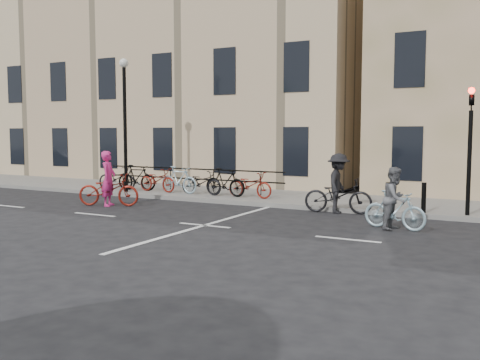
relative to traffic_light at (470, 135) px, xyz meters
The scene contains 10 objects.
ground 7.96m from the traffic_light, 145.01° to the right, with size 120.00×120.00×0.00m, color black.
sidewalk 10.60m from the traffic_light, behind, with size 46.00×4.00×0.15m, color slate.
building_west 17.70m from the traffic_light, 150.33° to the left, with size 20.00×10.00×10.00m, color #C8AE87.
traffic_light is the anchor object (origin of this frame).
lamp_post 12.74m from the traffic_light, behind, with size 0.36×0.36×5.28m.
bollard_east 2.21m from the traffic_light, behind, with size 0.14×0.14×0.90m, color black.
parked_bikes 10.73m from the traffic_light, behind, with size 8.30×1.23×1.05m.
cyclist_pink 11.63m from the traffic_light, 166.80° to the right, with size 2.25×1.46×1.90m.
cyclist_grey 3.40m from the traffic_light, 121.99° to the right, with size 1.75×0.90×1.64m.
cyclist_dark 4.12m from the traffic_light, behind, with size 2.20×1.30×1.88m.
Camera 1 is at (7.71, -12.18, 2.54)m, focal length 40.00 mm.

